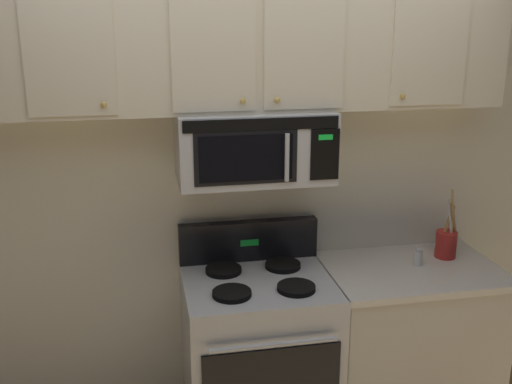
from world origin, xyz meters
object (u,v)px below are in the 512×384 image
object	(u,v)px
over_range_microwave	(254,146)
utensil_crock_red	(446,241)
stove_range	(258,355)
salt_shaker	(418,257)

from	to	relation	value
over_range_microwave	utensil_crock_red	xyz separation A→B (m)	(1.08, -0.02, -0.58)
stove_range	salt_shaker	distance (m)	1.00
stove_range	salt_shaker	bearing A→B (deg)	1.36
stove_range	salt_shaker	world-z (taller)	stove_range
stove_range	over_range_microwave	bearing A→B (deg)	90.14
stove_range	over_range_microwave	size ratio (longest dim) A/B	1.47
stove_range	utensil_crock_red	size ratio (longest dim) A/B	2.90
utensil_crock_red	salt_shaker	xyz separation A→B (m)	(-0.20, -0.08, -0.04)
stove_range	utensil_crock_red	xyz separation A→B (m)	(1.08, 0.10, 0.52)
over_range_microwave	utensil_crock_red	distance (m)	1.23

